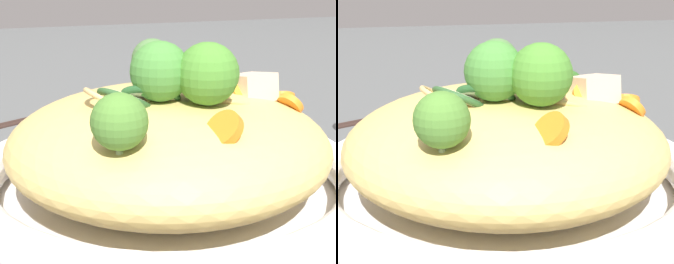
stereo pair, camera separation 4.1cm
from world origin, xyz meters
TOP-DOWN VIEW (x-y plane):
  - ground_plane at (0.00, 0.00)m, footprint 3.00×3.00m
  - serving_bowl at (0.00, 0.00)m, footprint 0.33×0.33m
  - noodle_heap at (-0.00, 0.00)m, footprint 0.26×0.26m
  - broccoli_florets at (-0.02, 0.01)m, footprint 0.18×0.12m
  - carrot_coins at (-0.01, -0.05)m, footprint 0.19×0.12m
  - zucchini_slices at (-0.00, -0.00)m, footprint 0.09×0.14m
  - chicken_chunks at (-0.00, -0.06)m, footprint 0.05×0.08m

SIDE VIEW (x-z plane):
  - ground_plane at x=0.00m, z-range 0.00..0.00m
  - serving_bowl at x=0.00m, z-range 0.00..0.05m
  - noodle_heap at x=0.00m, z-range 0.02..0.12m
  - carrot_coins at x=-0.01m, z-range 0.08..0.12m
  - chicken_chunks at x=0.00m, z-range 0.09..0.12m
  - zucchini_slices at x=0.00m, z-range 0.09..0.13m
  - broccoli_florets at x=-0.02m, z-range 0.09..0.16m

